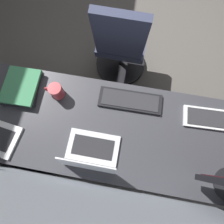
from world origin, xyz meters
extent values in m
plane|color=#59544F|center=(0.00, 0.00, 0.00)|extent=(4.94, 4.94, 0.00)
cube|color=#38383D|center=(-0.03, 1.66, 0.71)|extent=(2.32, 0.66, 0.03)
cube|color=#38383D|center=(0.43, 1.69, 0.35)|extent=(0.40, 0.50, 0.69)
cube|color=silver|center=(0.43, 1.43, 0.35)|extent=(0.37, 0.01, 0.61)
cube|color=silver|center=(0.06, 1.79, 0.74)|extent=(0.32, 0.19, 0.01)
cube|color=#262628|center=(0.06, 1.79, 0.75)|extent=(0.25, 0.12, 0.00)
cube|color=silver|center=(0.06, 1.91, 0.83)|extent=(0.32, 0.04, 0.18)
cube|color=navy|center=(0.06, 1.91, 0.83)|extent=(0.29, 0.03, 0.15)
cube|color=black|center=(-0.13, 1.45, 0.74)|extent=(0.42, 0.15, 0.02)
cube|color=#2D2D30|center=(-0.13, 1.45, 0.75)|extent=(0.38, 0.12, 0.00)
cube|color=silver|center=(-0.70, 1.48, 0.74)|extent=(0.43, 0.16, 0.02)
cube|color=#2D2D30|center=(-0.70, 1.48, 0.75)|extent=(0.38, 0.13, 0.00)
cube|color=black|center=(0.61, 1.49, 0.74)|extent=(0.25, 0.30, 0.03)
cube|color=#3D8456|center=(0.61, 1.49, 0.77)|extent=(0.23, 0.27, 0.02)
cylinder|color=#A53338|center=(0.36, 1.49, 0.78)|extent=(0.09, 0.09, 0.10)
torus|color=#A53338|center=(0.41, 1.49, 0.79)|extent=(0.06, 0.01, 0.06)
cube|color=#383D56|center=(0.02, 0.76, 0.46)|extent=(0.45, 0.43, 0.07)
cube|color=#383D56|center=(0.02, 0.97, 0.74)|extent=(0.40, 0.13, 0.50)
cylinder|color=black|center=(0.02, 0.76, 0.24)|extent=(0.05, 0.05, 0.37)
cylinder|color=black|center=(0.02, 0.76, 0.04)|extent=(0.56, 0.56, 0.03)
camera|label=1|loc=(-0.08, 1.86, 1.84)|focal=28.02mm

